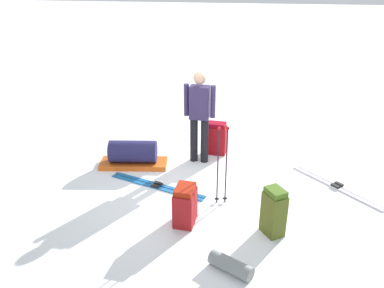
{
  "coord_description": "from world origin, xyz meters",
  "views": [
    {
      "loc": [
        -1.05,
        5.63,
        3.27
      ],
      "look_at": [
        0.0,
        0.0,
        0.7
      ],
      "focal_mm": 36.1,
      "sensor_mm": 36.0,
      "label": 1
    }
  ],
  "objects_px": {
    "ski_pair_near": "(337,186)",
    "sleeping_mat_rolled": "(231,265)",
    "ski_poles_planted_near": "(222,162)",
    "gear_sled": "(133,155)",
    "backpack_bright": "(274,212)",
    "backpack_small_spare": "(216,138)",
    "skier_standing": "(199,113)",
    "backpack_large_dark": "(185,205)",
    "ski_pair_far": "(157,186)"
  },
  "relations": [
    {
      "from": "ski_pair_far",
      "to": "backpack_large_dark",
      "type": "relative_size",
      "value": 2.95
    },
    {
      "from": "backpack_large_dark",
      "to": "gear_sled",
      "type": "relative_size",
      "value": 0.46
    },
    {
      "from": "backpack_small_spare",
      "to": "ski_poles_planted_near",
      "type": "distance_m",
      "value": 1.8
    },
    {
      "from": "ski_pair_near",
      "to": "ski_poles_planted_near",
      "type": "xyz_separation_m",
      "value": [
        1.84,
        0.82,
        0.69
      ]
    },
    {
      "from": "backpack_bright",
      "to": "backpack_small_spare",
      "type": "height_order",
      "value": "backpack_bright"
    },
    {
      "from": "ski_pair_far",
      "to": "backpack_bright",
      "type": "relative_size",
      "value": 2.5
    },
    {
      "from": "ski_pair_far",
      "to": "backpack_bright",
      "type": "distance_m",
      "value": 2.11
    },
    {
      "from": "ski_pair_near",
      "to": "backpack_small_spare",
      "type": "xyz_separation_m",
      "value": [
        2.14,
        -0.92,
        0.3
      ]
    },
    {
      "from": "skier_standing",
      "to": "backpack_large_dark",
      "type": "distance_m",
      "value": 2.08
    },
    {
      "from": "ski_pair_far",
      "to": "ski_poles_planted_near",
      "type": "xyz_separation_m",
      "value": [
        -1.1,
        0.27,
        0.69
      ]
    },
    {
      "from": "skier_standing",
      "to": "backpack_large_dark",
      "type": "xyz_separation_m",
      "value": [
        -0.13,
        1.97,
        -0.67
      ]
    },
    {
      "from": "ski_pair_near",
      "to": "ski_poles_planted_near",
      "type": "bearing_deg",
      "value": 23.87
    },
    {
      "from": "ski_pair_near",
      "to": "backpack_small_spare",
      "type": "distance_m",
      "value": 2.35
    },
    {
      "from": "ski_pair_far",
      "to": "ski_poles_planted_near",
      "type": "bearing_deg",
      "value": 166.16
    },
    {
      "from": "skier_standing",
      "to": "sleeping_mat_rolled",
      "type": "relative_size",
      "value": 3.09
    },
    {
      "from": "backpack_bright",
      "to": "ski_poles_planted_near",
      "type": "relative_size",
      "value": 0.55
    },
    {
      "from": "ski_pair_far",
      "to": "gear_sled",
      "type": "relative_size",
      "value": 1.36
    },
    {
      "from": "ski_pair_near",
      "to": "backpack_small_spare",
      "type": "relative_size",
      "value": 2.12
    },
    {
      "from": "gear_sled",
      "to": "sleeping_mat_rolled",
      "type": "distance_m",
      "value": 3.13
    },
    {
      "from": "ski_pair_far",
      "to": "backpack_small_spare",
      "type": "bearing_deg",
      "value": -118.67
    },
    {
      "from": "skier_standing",
      "to": "backpack_large_dark",
      "type": "height_order",
      "value": "skier_standing"
    },
    {
      "from": "ski_poles_planted_near",
      "to": "gear_sled",
      "type": "xyz_separation_m",
      "value": [
        1.71,
        -0.92,
        -0.47
      ]
    },
    {
      "from": "ski_pair_near",
      "to": "backpack_large_dark",
      "type": "relative_size",
      "value": 2.31
    },
    {
      "from": "skier_standing",
      "to": "gear_sled",
      "type": "xyz_separation_m",
      "value": [
        1.14,
        0.42,
        -0.73
      ]
    },
    {
      "from": "skier_standing",
      "to": "backpack_small_spare",
      "type": "height_order",
      "value": "skier_standing"
    },
    {
      "from": "backpack_small_spare",
      "to": "gear_sled",
      "type": "bearing_deg",
      "value": 29.98
    },
    {
      "from": "sleeping_mat_rolled",
      "to": "skier_standing",
      "type": "bearing_deg",
      "value": -73.07
    },
    {
      "from": "backpack_small_spare",
      "to": "sleeping_mat_rolled",
      "type": "bearing_deg",
      "value": 100.38
    },
    {
      "from": "ski_poles_planted_near",
      "to": "backpack_bright",
      "type": "bearing_deg",
      "value": 140.5
    },
    {
      "from": "backpack_small_spare",
      "to": "ski_poles_planted_near",
      "type": "xyz_separation_m",
      "value": [
        -0.3,
        1.74,
        0.39
      ]
    },
    {
      "from": "gear_sled",
      "to": "backpack_bright",
      "type": "bearing_deg",
      "value": 147.94
    },
    {
      "from": "backpack_small_spare",
      "to": "sleeping_mat_rolled",
      "type": "relative_size",
      "value": 1.16
    },
    {
      "from": "skier_standing",
      "to": "sleeping_mat_rolled",
      "type": "xyz_separation_m",
      "value": [
        -0.86,
        2.83,
        -0.86
      ]
    },
    {
      "from": "ski_pair_far",
      "to": "backpack_large_dark",
      "type": "height_order",
      "value": "backpack_large_dark"
    },
    {
      "from": "ski_poles_planted_near",
      "to": "sleeping_mat_rolled",
      "type": "distance_m",
      "value": 1.63
    },
    {
      "from": "ski_poles_planted_near",
      "to": "gear_sled",
      "type": "relative_size",
      "value": 0.99
    },
    {
      "from": "skier_standing",
      "to": "backpack_small_spare",
      "type": "relative_size",
      "value": 2.67
    },
    {
      "from": "ski_pair_near",
      "to": "gear_sled",
      "type": "distance_m",
      "value": 3.56
    },
    {
      "from": "backpack_large_dark",
      "to": "backpack_bright",
      "type": "height_order",
      "value": "backpack_bright"
    },
    {
      "from": "gear_sled",
      "to": "ski_pair_far",
      "type": "bearing_deg",
      "value": 133.42
    },
    {
      "from": "ski_pair_far",
      "to": "skier_standing",
      "type": "bearing_deg",
      "value": -116.29
    },
    {
      "from": "ski_pair_near",
      "to": "sleeping_mat_rolled",
      "type": "height_order",
      "value": "sleeping_mat_rolled"
    },
    {
      "from": "backpack_small_spare",
      "to": "sleeping_mat_rolled",
      "type": "xyz_separation_m",
      "value": [
        -0.59,
        3.22,
        -0.22
      ]
    },
    {
      "from": "backpack_large_dark",
      "to": "backpack_bright",
      "type": "distance_m",
      "value": 1.21
    },
    {
      "from": "backpack_small_spare",
      "to": "gear_sled",
      "type": "xyz_separation_m",
      "value": [
        1.41,
        0.82,
        -0.09
      ]
    },
    {
      "from": "backpack_large_dark",
      "to": "gear_sled",
      "type": "height_order",
      "value": "backpack_large_dark"
    },
    {
      "from": "gear_sled",
      "to": "skier_standing",
      "type": "bearing_deg",
      "value": -159.67
    },
    {
      "from": "backpack_bright",
      "to": "sleeping_mat_rolled",
      "type": "bearing_deg",
      "value": 60.3
    },
    {
      "from": "skier_standing",
      "to": "backpack_bright",
      "type": "distance_m",
      "value": 2.47
    },
    {
      "from": "ski_pair_near",
      "to": "ski_pair_far",
      "type": "height_order",
      "value": "same"
    }
  ]
}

